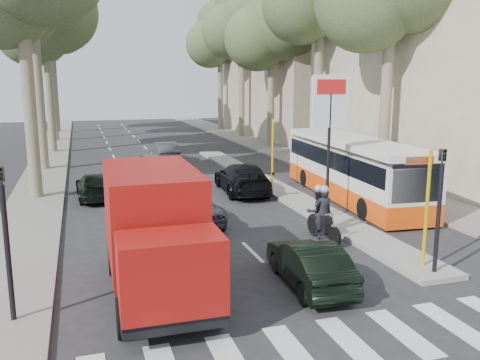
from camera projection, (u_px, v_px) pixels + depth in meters
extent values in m
plane|color=#28282B|center=(305.00, 271.00, 14.60)|extent=(120.00, 120.00, 0.00)
cube|color=gray|center=(271.00, 148.00, 40.52)|extent=(3.20, 70.00, 0.12)
cube|color=gray|center=(52.00, 152.00, 38.40)|extent=(2.40, 64.00, 0.12)
cube|color=gray|center=(272.00, 186.00, 25.83)|extent=(1.50, 26.00, 0.16)
cube|color=beige|center=(470.00, 15.00, 28.68)|extent=(11.00, 18.00, 18.00)
cube|color=#B7A88E|center=(305.00, 53.00, 49.45)|extent=(11.00, 20.00, 16.00)
cylinder|color=yellow|center=(427.00, 212.00, 14.29)|extent=(0.10, 0.10, 3.50)
cylinder|color=yellow|center=(328.00, 175.00, 19.90)|extent=(0.10, 0.10, 3.50)
cylinder|color=yellow|center=(272.00, 154.00, 25.51)|extent=(0.10, 0.10, 3.50)
cylinder|color=black|center=(328.00, 153.00, 19.74)|extent=(0.12, 0.12, 5.20)
cube|color=white|center=(330.00, 101.00, 19.35)|extent=(1.50, 0.10, 2.00)
cube|color=red|center=(331.00, 87.00, 19.19)|extent=(1.20, 0.02, 0.55)
cylinder|color=black|center=(438.00, 221.00, 13.85)|extent=(0.12, 0.12, 3.20)
imported|color=black|center=(442.00, 167.00, 13.56)|extent=(0.16, 0.41, 1.00)
cylinder|color=black|center=(8.00, 256.00, 11.10)|extent=(0.12, 0.12, 3.20)
imported|color=black|center=(2.00, 189.00, 10.81)|extent=(0.16, 0.41, 1.00)
cylinder|color=#6B604C|center=(30.00, 107.00, 22.64)|extent=(0.56, 0.56, 8.40)
cylinder|color=#6B604C|center=(39.00, 96.00, 30.04)|extent=(0.56, 0.56, 8.96)
sphere|color=#40512D|center=(14.00, 0.00, 29.25)|extent=(5.20, 5.20, 5.20)
cylinder|color=#6B604C|center=(50.00, 99.00, 37.66)|extent=(0.56, 0.56, 8.12)
sphere|color=#40512D|center=(31.00, 30.00, 36.98)|extent=(5.20, 5.20, 5.20)
sphere|color=#40512D|center=(57.00, 12.00, 36.01)|extent=(5.80, 5.80, 5.80)
cylinder|color=#6B604C|center=(52.00, 88.00, 44.98)|extent=(0.56, 0.56, 9.52)
sphere|color=#40512D|center=(36.00, 20.00, 44.13)|extent=(5.20, 5.20, 5.20)
sphere|color=#40512D|center=(57.00, 2.00, 43.12)|extent=(5.80, 5.80, 5.80)
cylinder|color=#6B604C|center=(55.00, 91.00, 52.51)|extent=(0.56, 0.56, 8.68)
sphere|color=#40512D|center=(41.00, 38.00, 51.76)|extent=(5.20, 5.20, 5.20)
sphere|color=#40512D|center=(60.00, 25.00, 50.78)|extent=(5.80, 5.80, 5.80)
sphere|color=#40512D|center=(52.00, 14.00, 52.11)|extent=(4.80, 4.80, 4.80)
cylinder|color=#6B604C|center=(386.00, 104.00, 25.81)|extent=(0.56, 0.56, 8.40)
sphere|color=#40512D|center=(367.00, 0.00, 25.09)|extent=(5.20, 5.20, 5.20)
cylinder|color=#6B604C|center=(318.00, 92.00, 33.24)|extent=(0.56, 0.56, 9.24)
sphere|color=#40512D|center=(302.00, 3.00, 32.43)|extent=(5.20, 5.20, 5.20)
cylinder|color=#6B604C|center=(271.00, 99.00, 40.80)|extent=(0.56, 0.56, 7.84)
sphere|color=#40512D|center=(257.00, 38.00, 40.15)|extent=(5.20, 5.20, 5.20)
sphere|color=#40512D|center=(286.00, 22.00, 39.19)|extent=(5.80, 5.80, 5.80)
sphere|color=#40512D|center=(269.00, 10.00, 40.54)|extent=(4.80, 4.80, 4.80)
cylinder|color=#6B604C|center=(242.00, 90.00, 48.21)|extent=(0.56, 0.56, 8.96)
sphere|color=#40512D|center=(230.00, 31.00, 47.42)|extent=(5.20, 5.20, 5.20)
sphere|color=#40512D|center=(254.00, 16.00, 46.43)|extent=(5.80, 5.80, 5.80)
sphere|color=#40512D|center=(240.00, 4.00, 47.75)|extent=(4.80, 4.80, 4.80)
cylinder|color=#6B604C|center=(220.00, 91.00, 55.77)|extent=(0.56, 0.56, 8.40)
sphere|color=#40512D|center=(210.00, 44.00, 55.05)|extent=(5.20, 5.20, 5.20)
sphere|color=#40512D|center=(230.00, 32.00, 54.08)|extent=(5.80, 5.80, 5.80)
sphere|color=#40512D|center=(219.00, 22.00, 55.41)|extent=(4.80, 4.80, 4.80)
imported|color=gray|center=(188.00, 267.00, 13.18)|extent=(1.52, 3.65, 1.23)
imported|color=black|center=(309.00, 264.00, 13.44)|extent=(1.52, 3.79, 1.22)
imported|color=#4D4E55|center=(189.00, 208.00, 19.47)|extent=(2.09, 4.31, 1.18)
imported|color=black|center=(242.00, 178.00, 24.66)|extent=(2.34, 5.09, 1.44)
imported|color=#A7ABAF|center=(150.00, 162.00, 30.09)|extent=(1.89, 3.69, 1.20)
imported|color=#505258|center=(165.00, 152.00, 34.20)|extent=(1.47, 4.07, 1.34)
imported|color=black|center=(95.00, 186.00, 23.46)|extent=(1.80, 4.08, 1.16)
cube|color=black|center=(158.00, 275.00, 12.85)|extent=(2.25, 5.94, 0.25)
cylinder|color=black|center=(124.00, 318.00, 10.74)|extent=(0.31, 0.89, 0.89)
cylinder|color=black|center=(214.00, 306.00, 11.30)|extent=(0.31, 0.89, 0.89)
cylinder|color=black|center=(114.00, 259.00, 14.26)|extent=(0.31, 0.89, 0.89)
cylinder|color=black|center=(183.00, 253.00, 14.82)|extent=(0.31, 0.89, 0.89)
cube|color=maroon|center=(171.00, 274.00, 10.56)|extent=(2.19, 1.41, 1.67)
cube|color=black|center=(176.00, 276.00, 9.92)|extent=(1.97, 0.11, 0.89)
cube|color=maroon|center=(152.00, 215.00, 13.33)|extent=(2.32, 4.17, 2.46)
cube|color=#F04E0D|center=(351.00, 188.00, 23.43)|extent=(3.13, 10.85, 0.84)
cube|color=silver|center=(352.00, 164.00, 23.22)|extent=(3.13, 10.85, 1.40)
cube|color=black|center=(352.00, 158.00, 23.17)|extent=(3.12, 10.42, 0.79)
cube|color=silver|center=(353.00, 142.00, 23.02)|extent=(3.13, 10.85, 0.28)
cube|color=black|center=(418.00, 183.00, 18.11)|extent=(2.05, 0.21, 1.40)
cube|color=#F04E0D|center=(419.00, 161.00, 17.95)|extent=(1.12, 0.14, 0.30)
cylinder|color=black|center=(365.00, 209.00, 19.95)|extent=(0.33, 0.91, 0.89)
cylinder|color=black|center=(412.00, 206.00, 20.42)|extent=(0.33, 0.91, 0.89)
cylinder|color=black|center=(305.00, 178.00, 26.28)|extent=(0.33, 0.91, 0.89)
cylinder|color=black|center=(343.00, 176.00, 26.75)|extent=(0.33, 0.91, 0.89)
cylinder|color=black|center=(335.00, 237.00, 16.65)|extent=(0.12, 0.68, 0.67)
cylinder|color=black|center=(313.00, 224.00, 18.11)|extent=(0.12, 0.68, 0.67)
cylinder|color=silver|center=(334.00, 225.00, 16.64)|extent=(0.07, 0.42, 0.84)
cube|color=black|center=(323.00, 226.00, 17.40)|extent=(0.25, 0.79, 0.32)
cube|color=black|center=(326.00, 220.00, 17.15)|extent=(0.33, 0.48, 0.23)
cube|color=black|center=(319.00, 218.00, 17.65)|extent=(0.31, 0.69, 0.13)
cylinder|color=silver|center=(333.00, 214.00, 16.63)|extent=(0.65, 0.06, 0.04)
imported|color=black|center=(323.00, 213.00, 17.31)|extent=(0.65, 0.44, 1.77)
imported|color=black|center=(317.00, 212.00, 17.71)|extent=(0.81, 0.47, 1.66)
sphere|color=#B2B2B7|center=(325.00, 190.00, 17.10)|extent=(0.29, 0.29, 0.29)
sphere|color=#B2B2B7|center=(318.00, 189.00, 17.53)|extent=(0.29, 0.29, 0.29)
imported|color=#382D43|center=(426.00, 192.00, 20.38)|extent=(0.89, 1.13, 1.73)
imported|color=brown|center=(373.00, 158.00, 28.50)|extent=(1.39, 0.92, 1.97)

